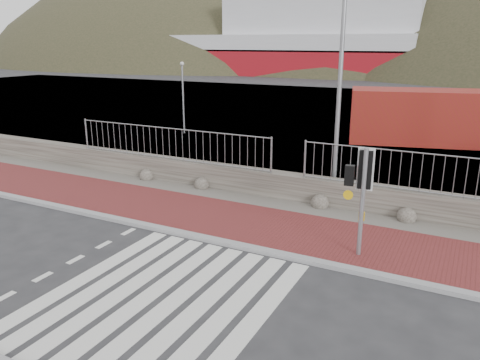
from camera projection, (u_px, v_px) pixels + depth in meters
The scene contains 14 objects.
ground at pixel (162, 298), 9.90m from camera, with size 220.00×220.00×0.00m, color #28282B.
sidewalk_far at pixel (253, 225), 13.73m from camera, with size 40.00×3.00×0.08m, color maroon.
kerb_far at pixel (229, 244), 12.44m from camera, with size 40.00×0.25×0.12m, color gray.
zebra_crossing at pixel (162, 298), 9.90m from camera, with size 4.62×5.60×0.01m.
gravel_strip at pixel (279, 205), 15.44m from camera, with size 40.00×1.50×0.06m, color #59544C.
stone_wall at pixel (289, 187), 16.00m from camera, with size 40.00×0.60×0.90m, color #47423A.
railing at pixel (288, 148), 15.48m from camera, with size 18.07×0.07×1.22m.
quay at pixel (393, 117), 33.71m from camera, with size 120.00×40.00×0.50m, color #4C4C4F.
water at pixel (438, 82), 63.58m from camera, with size 220.00×50.00×0.05m, color #3F4C54.
ferry at pixel (284, 41), 77.09m from camera, with size 50.00×16.00×20.00m.
hills_backdrop at pixel (474, 197), 88.53m from camera, with size 254.00×90.00×100.00m.
traffic_signal_far at pixel (362, 180), 11.23m from camera, with size 0.68×0.28×2.81m.
streetlight at pixel (346, 57), 14.87m from camera, with size 1.69×0.85×8.41m.
shipping_container at pixel (416, 116), 24.85m from camera, with size 6.72×2.80×2.80m, color maroon.
Camera 1 is at (5.48, -7.06, 5.21)m, focal length 35.00 mm.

